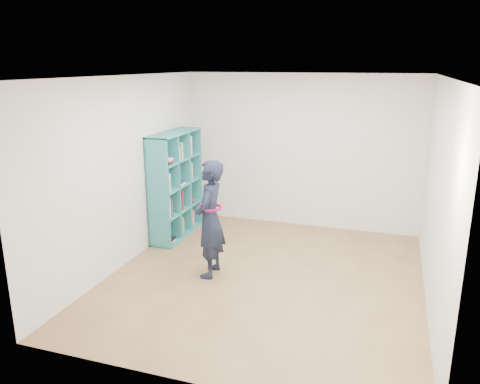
% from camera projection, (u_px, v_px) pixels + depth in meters
% --- Properties ---
extents(floor, '(4.50, 4.50, 0.00)m').
position_uv_depth(floor, '(265.00, 278.00, 6.21)').
color(floor, brown).
rests_on(floor, ground).
extents(ceiling, '(4.50, 4.50, 0.00)m').
position_uv_depth(ceiling, '(268.00, 77.00, 5.52)').
color(ceiling, white).
rests_on(ceiling, wall_back).
extents(wall_left, '(0.02, 4.50, 2.60)m').
position_uv_depth(wall_left, '(127.00, 172.00, 6.47)').
color(wall_left, silver).
rests_on(wall_left, floor).
extents(wall_right, '(0.02, 4.50, 2.60)m').
position_uv_depth(wall_right, '(438.00, 197.00, 5.26)').
color(wall_right, silver).
rests_on(wall_right, floor).
extents(wall_back, '(4.00, 0.02, 2.60)m').
position_uv_depth(wall_back, '(301.00, 152.00, 7.92)').
color(wall_back, silver).
rests_on(wall_back, floor).
extents(wall_front, '(4.00, 0.02, 2.60)m').
position_uv_depth(wall_front, '(194.00, 248.00, 3.81)').
color(wall_front, silver).
rests_on(wall_front, floor).
extents(bookshelf, '(0.37, 1.28, 1.71)m').
position_uv_depth(bookshelf, '(174.00, 186.00, 7.56)').
color(bookshelf, teal).
rests_on(bookshelf, floor).
extents(person, '(0.42, 0.60, 1.57)m').
position_uv_depth(person, '(210.00, 219.00, 6.11)').
color(person, black).
rests_on(person, floor).
extents(smartphone, '(0.04, 0.10, 0.13)m').
position_uv_depth(smartphone, '(201.00, 209.00, 6.20)').
color(smartphone, silver).
rests_on(smartphone, person).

